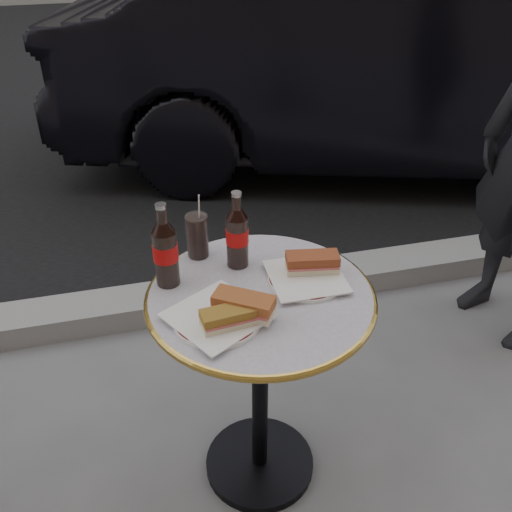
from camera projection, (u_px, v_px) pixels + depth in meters
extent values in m
plane|color=slate|center=(260.00, 465.00, 1.93)|extent=(80.00, 80.00, 0.00)
cube|color=black|center=(141.00, 67.00, 5.97)|extent=(40.00, 8.00, 0.00)
cube|color=gray|center=(211.00, 296.00, 2.63)|extent=(40.00, 0.20, 0.12)
cylinder|color=white|center=(217.00, 318.00, 1.43)|extent=(0.29, 0.29, 0.01)
cylinder|color=white|center=(306.00, 279.00, 1.57)|extent=(0.25, 0.25, 0.01)
cube|color=olive|center=(228.00, 319.00, 1.38)|extent=(0.14, 0.08, 0.05)
cube|color=#9C5027|center=(244.00, 306.00, 1.42)|extent=(0.17, 0.14, 0.05)
cube|color=brown|center=(312.00, 263.00, 1.58)|extent=(0.15, 0.09, 0.05)
cylinder|color=black|center=(197.00, 236.00, 1.64)|extent=(0.08, 0.08, 0.13)
imported|color=black|center=(397.00, 57.00, 3.65)|extent=(2.70, 4.51, 1.40)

